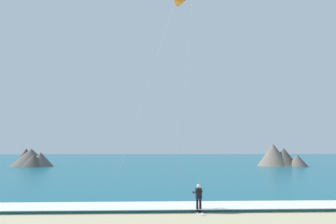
{
  "coord_description": "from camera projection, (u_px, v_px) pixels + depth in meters",
  "views": [
    {
      "loc": [
        -0.79,
        -3.91,
        3.97
      ],
      "look_at": [
        0.01,
        18.27,
        6.52
      ],
      "focal_mm": 31.56,
      "sensor_mm": 36.0,
      "label": 1
    }
  ],
  "objects": [
    {
      "name": "kitesurfer",
      "position": [
        199.0,
        197.0,
        17.62
      ],
      "size": [
        0.62,
        0.62,
        1.69
      ],
      "color": "black",
      "rests_on": "ground"
    },
    {
      "name": "headland_left",
      "position": [
        32.0,
        159.0,
        55.28
      ],
      "size": [
        8.52,
        8.0,
        3.49
      ],
      "color": "#56514C",
      "rests_on": "ground"
    },
    {
      "name": "sea",
      "position": [
        160.0,
        161.0,
        77.2
      ],
      "size": [
        200.0,
        120.0,
        0.2
      ],
      "primitive_type": "cube",
      "color": "#146075",
      "rests_on": "ground"
    },
    {
      "name": "surf_foam",
      "position": [
        170.0,
        205.0,
        18.64
      ],
      "size": [
        200.0,
        2.55,
        0.04
      ],
      "primitive_type": "cube",
      "color": "white",
      "rests_on": "sea"
    },
    {
      "name": "surfboard",
      "position": [
        199.0,
        213.0,
        17.5
      ],
      "size": [
        0.83,
        1.47,
        0.09
      ],
      "color": "white",
      "rests_on": "ground"
    },
    {
      "name": "headland_right",
      "position": [
        281.0,
        158.0,
        55.92
      ],
      "size": [
        8.76,
        7.86,
        4.4
      ],
      "color": "#665B51",
      "rests_on": "ground"
    }
  ]
}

